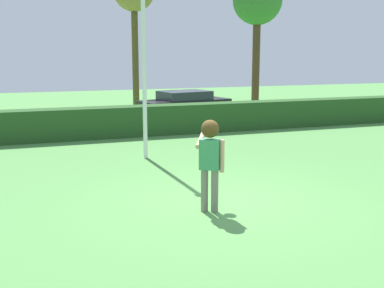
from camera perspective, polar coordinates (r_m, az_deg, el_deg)
name	(u,v)px	position (r m, az deg, el deg)	size (l,w,h in m)	color
ground_plane	(224,204)	(9.95, 3.78, -7.02)	(60.00, 60.00, 0.00)	#528E47
person	(210,154)	(9.18, 2.12, -1.14)	(0.49, 0.84, 1.79)	slate
frisbee	(210,133)	(9.73, 2.12, 1.27)	(0.24, 0.24, 0.09)	#268CE5
lamppost	(144,37)	(13.86, -5.72, 12.41)	(0.24, 0.24, 6.24)	silver
hedge_row	(131,121)	(17.85, -7.23, 2.69)	(24.11, 0.90, 1.09)	#254C20
parked_car_black	(185,103)	(22.58, -0.88, 4.83)	(4.47, 2.59, 1.25)	black
birch_tree	(257,2)	(28.79, 7.69, 16.17)	(2.81, 2.81, 7.32)	#4F3620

